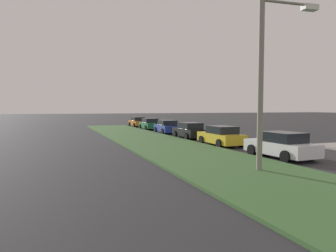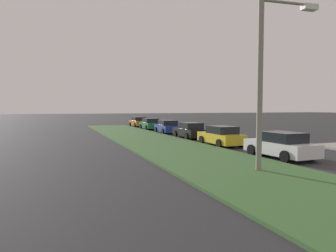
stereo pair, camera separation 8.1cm
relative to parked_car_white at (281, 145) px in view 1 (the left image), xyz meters
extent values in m
cube|color=#3D6633|center=(3.67, 4.26, -0.66)|extent=(60.00, 6.00, 0.12)
cube|color=silver|center=(0.05, 0.00, -0.15)|extent=(4.35, 1.94, 0.70)
cube|color=black|center=(-0.15, 0.00, 0.48)|extent=(2.25, 1.67, 0.55)
cylinder|color=black|center=(1.37, 0.94, -0.40)|extent=(0.65, 0.24, 0.64)
cylinder|color=black|center=(1.43, -0.86, -0.40)|extent=(0.65, 0.24, 0.64)
cylinder|color=black|center=(-1.33, 0.86, -0.40)|extent=(0.65, 0.24, 0.64)
cylinder|color=black|center=(-1.27, -0.94, -0.40)|extent=(0.65, 0.24, 0.64)
cube|color=gold|center=(6.17, 0.22, -0.15)|extent=(4.30, 1.81, 0.70)
cube|color=black|center=(5.97, 0.22, 0.48)|extent=(2.20, 1.60, 0.55)
cylinder|color=black|center=(7.52, 1.12, -0.40)|extent=(0.64, 0.22, 0.64)
cylinder|color=black|center=(7.52, -0.68, -0.40)|extent=(0.64, 0.22, 0.64)
cylinder|color=black|center=(4.82, 1.13, -0.40)|extent=(0.64, 0.22, 0.64)
cylinder|color=black|center=(4.82, -0.67, -0.40)|extent=(0.64, 0.22, 0.64)
cube|color=black|center=(11.88, 0.13, -0.15)|extent=(4.31, 1.83, 0.70)
cube|color=black|center=(11.68, 0.14, 0.48)|extent=(2.21, 1.62, 0.55)
cylinder|color=black|center=(13.24, 1.02, -0.40)|extent=(0.64, 0.22, 0.64)
cylinder|color=black|center=(13.23, -0.78, -0.40)|extent=(0.64, 0.22, 0.64)
cylinder|color=black|center=(10.54, 1.04, -0.40)|extent=(0.64, 0.22, 0.64)
cylinder|color=black|center=(10.53, -0.76, -0.40)|extent=(0.64, 0.22, 0.64)
cube|color=#23389E|center=(17.81, 0.17, -0.15)|extent=(4.37, 1.98, 0.70)
cube|color=black|center=(17.61, 0.18, 0.48)|extent=(2.27, 1.69, 0.55)
cylinder|color=black|center=(19.19, 1.01, -0.40)|extent=(0.65, 0.25, 0.64)
cylinder|color=black|center=(19.12, -0.78, -0.40)|extent=(0.65, 0.25, 0.64)
cylinder|color=black|center=(16.50, 1.13, -0.40)|extent=(0.65, 0.25, 0.64)
cylinder|color=black|center=(16.42, -0.67, -0.40)|extent=(0.65, 0.25, 0.64)
cube|color=#1E6B38|center=(24.32, 0.15, -0.15)|extent=(4.31, 1.83, 0.70)
cube|color=black|center=(24.12, 0.15, 0.48)|extent=(2.21, 1.61, 0.55)
cylinder|color=black|center=(25.68, 1.04, -0.40)|extent=(0.64, 0.22, 0.64)
cylinder|color=black|center=(25.66, -0.76, -0.40)|extent=(0.64, 0.22, 0.64)
cylinder|color=black|center=(22.98, 1.06, -0.40)|extent=(0.64, 0.22, 0.64)
cylinder|color=black|center=(22.96, -0.74, -0.40)|extent=(0.64, 0.22, 0.64)
cube|color=orange|center=(30.75, 0.03, -0.15)|extent=(4.34, 1.90, 0.70)
cube|color=black|center=(30.55, 0.03, 0.48)|extent=(2.24, 1.65, 0.55)
cylinder|color=black|center=(32.08, 0.96, -0.40)|extent=(0.64, 0.23, 0.64)
cylinder|color=black|center=(32.12, -0.84, -0.40)|extent=(0.64, 0.23, 0.64)
cylinder|color=black|center=(29.38, 0.90, -0.40)|extent=(0.64, 0.23, 0.64)
cylinder|color=black|center=(29.42, -0.90, -0.40)|extent=(0.64, 0.23, 0.64)
cylinder|color=gray|center=(-2.77, 3.60, 3.03)|extent=(0.24, 0.24, 7.50)
cylinder|color=gray|center=(-2.88, 2.41, 6.63)|extent=(0.34, 2.40, 0.12)
cube|color=silver|center=(-2.98, 1.21, 6.53)|extent=(0.42, 0.73, 0.24)
camera|label=1|loc=(-13.51, 11.93, 2.09)|focal=32.30mm
camera|label=2|loc=(-13.54, 11.85, 2.09)|focal=32.30mm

